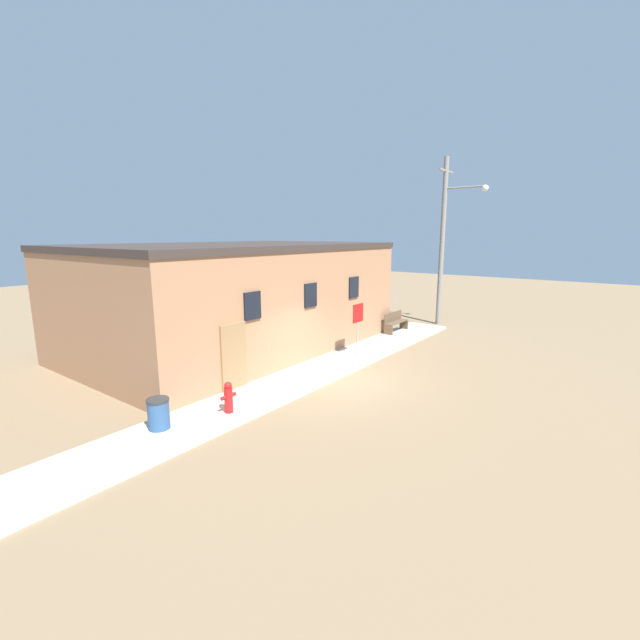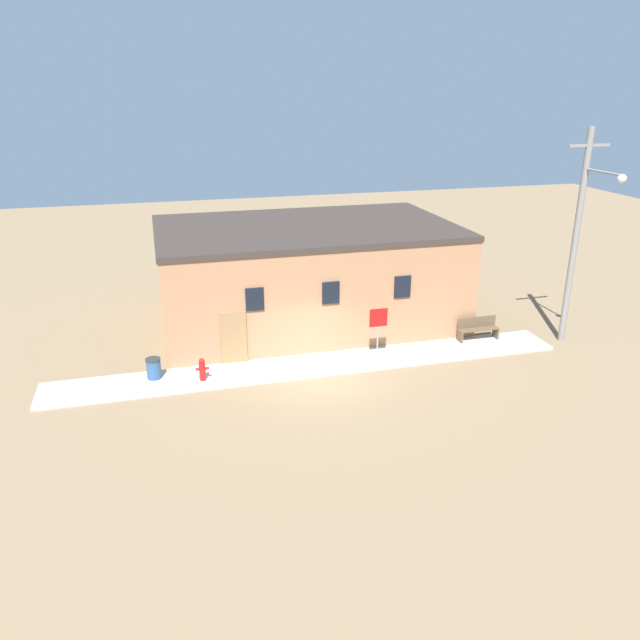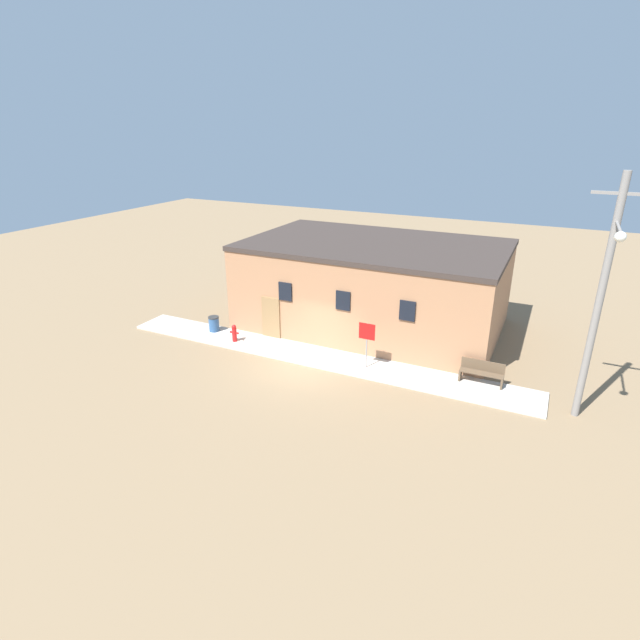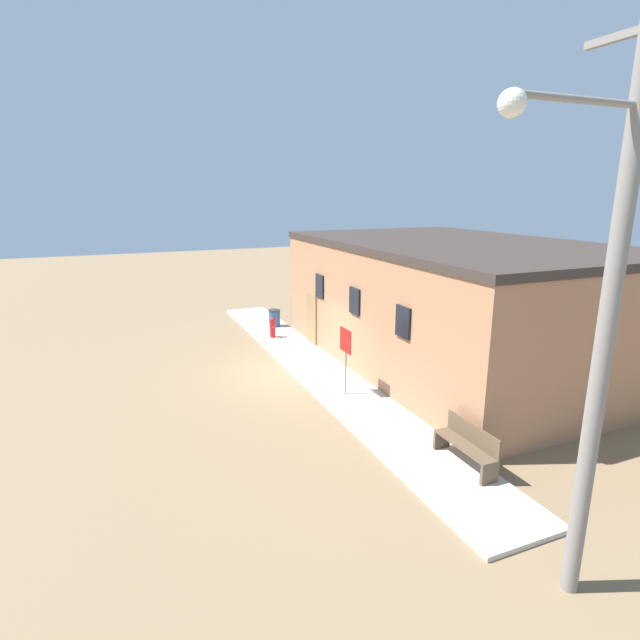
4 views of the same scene
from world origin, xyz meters
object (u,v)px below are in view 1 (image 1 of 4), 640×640
at_px(trash_bin, 159,414).
at_px(utility_pole, 445,237).
at_px(stop_sign, 358,319).
at_px(bench, 395,322).
at_px(fire_hydrant, 228,397).

distance_m(trash_bin, utility_pole, 17.46).
relative_size(stop_sign, bench, 1.19).
bearing_deg(utility_pole, fire_hydrant, -179.99).
xyz_separation_m(fire_hydrant, trash_bin, (-1.71, 0.63, -0.04)).
distance_m(stop_sign, trash_bin, 8.65).
bearing_deg(bench, fire_hydrant, -175.40).
height_order(fire_hydrant, bench, bench).
relative_size(fire_hydrant, bench, 0.49).
bearing_deg(stop_sign, trash_bin, 176.85).
relative_size(fire_hydrant, trash_bin, 1.11).
bearing_deg(bench, stop_sign, -170.83).
relative_size(bench, trash_bin, 2.25).
xyz_separation_m(fire_hydrant, stop_sign, (6.85, 0.16, 1.04)).
xyz_separation_m(stop_sign, utility_pole, (8.36, -0.16, 3.13)).
height_order(trash_bin, utility_pole, utility_pole).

